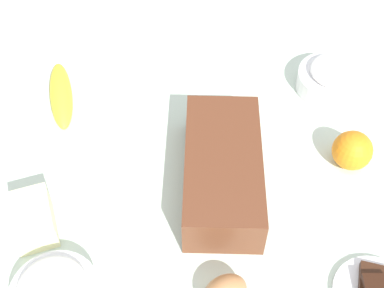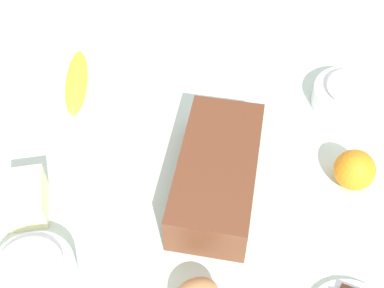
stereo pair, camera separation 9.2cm
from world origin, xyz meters
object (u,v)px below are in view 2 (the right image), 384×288
Objects in this scene: loaf_pan at (217,172)px; flour_bowl at (32,272)px; orange_fruit at (354,170)px; sugar_bowl at (351,94)px; butter_block at (26,198)px; banana at (77,82)px.

flour_bowl is at bearing -47.54° from loaf_pan.
loaf_pan is 0.24m from orange_fruit.
sugar_bowl is 2.06× the size of orange_fruit.
butter_block is at bearing -156.80° from flour_bowl.
flour_bowl reaches higher than banana.
banana is at bearing -179.86° from butter_block.
banana is 2.64× the size of orange_fruit.
loaf_pan reaches higher than sugar_bowl.
loaf_pan is 3.17× the size of butter_block.
butter_block is (0.13, -0.55, -0.01)m from orange_fruit.
orange_fruit reaches higher than banana.
sugar_bowl is 0.56m from banana.
banana is 0.30m from butter_block.
banana is at bearing -121.40° from loaf_pan.
butter_block reaches higher than banana.
orange_fruit reaches higher than sugar_bowl.
banana is 0.57m from orange_fruit.
orange_fruit is (0.20, -0.01, 0.01)m from sugar_bowl.
butter_block is at bearing -76.59° from orange_fruit.
banana is at bearing -172.63° from flour_bowl.
orange_fruit reaches higher than flour_bowl.
butter_block is (0.33, -0.55, -0.00)m from sugar_bowl.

